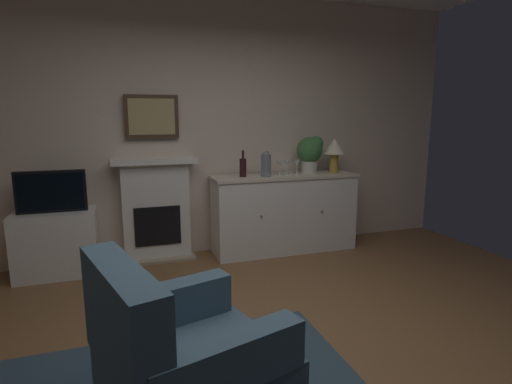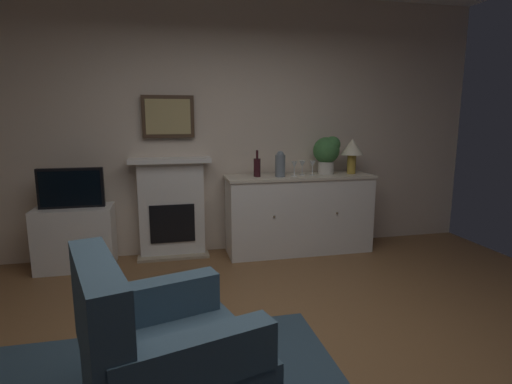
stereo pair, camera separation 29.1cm
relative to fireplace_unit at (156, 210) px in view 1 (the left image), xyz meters
name	(u,v)px [view 1 (the left image)]	position (x,y,z in m)	size (l,w,h in m)	color
ground_plane	(288,371)	(0.59, -2.25, -0.60)	(6.12, 4.81, 0.10)	brown
wall_rear	(206,127)	(0.59, 0.13, 0.88)	(6.12, 0.06, 2.85)	beige
fireplace_unit	(156,210)	(0.00, 0.00, 0.00)	(0.87, 0.30, 1.10)	white
framed_picture	(152,117)	(0.00, 0.05, 0.99)	(0.55, 0.04, 0.45)	#473323
sideboard_cabinet	(284,213)	(1.42, -0.18, -0.10)	(1.67, 0.49, 0.89)	white
table_lamp	(334,149)	(2.04, -0.18, 0.62)	(0.26, 0.26, 0.40)	#B79338
wine_bottle	(243,167)	(0.93, -0.17, 0.45)	(0.08, 0.08, 0.29)	#331419
wine_glass_left	(280,165)	(1.34, -0.22, 0.46)	(0.07, 0.07, 0.16)	silver
wine_glass_center	(287,164)	(1.45, -0.17, 0.46)	(0.07, 0.07, 0.16)	silver
wine_glass_right	(297,164)	(1.56, -0.20, 0.46)	(0.07, 0.07, 0.16)	silver
vase_decorative	(266,164)	(1.17, -0.23, 0.48)	(0.11, 0.11, 0.28)	slate
tv_cabinet	(57,243)	(-0.98, -0.16, -0.23)	(0.75, 0.42, 0.64)	white
tv_set	(51,192)	(-0.97, -0.19, 0.29)	(0.62, 0.07, 0.40)	black
potted_plant_small	(310,151)	(1.76, -0.13, 0.60)	(0.30, 0.30, 0.43)	beige
armchair	(182,362)	(-0.11, -2.60, -0.17)	(0.99, 0.95, 0.92)	#3F596B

